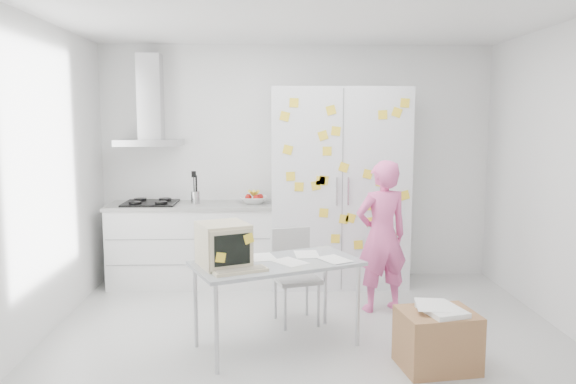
{
  "coord_description": "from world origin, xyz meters",
  "views": [
    {
      "loc": [
        -0.32,
        -4.53,
        1.86
      ],
      "look_at": [
        -0.15,
        0.77,
        1.17
      ],
      "focal_mm": 35.0,
      "sensor_mm": 36.0,
      "label": 1
    }
  ],
  "objects_px": {
    "person": "(382,236)",
    "chair": "(294,270)",
    "cardboard_box": "(437,339)",
    "desk": "(244,254)"
  },
  "relations": [
    {
      "from": "person",
      "to": "chair",
      "type": "relative_size",
      "value": 1.72
    },
    {
      "from": "chair",
      "to": "cardboard_box",
      "type": "bearing_deg",
      "value": -60.87
    },
    {
      "from": "desk",
      "to": "person",
      "type": "bearing_deg",
      "value": 12.35
    },
    {
      "from": "person",
      "to": "desk",
      "type": "xyz_separation_m",
      "value": [
        -1.29,
        -0.93,
        0.06
      ]
    },
    {
      "from": "desk",
      "to": "chair",
      "type": "xyz_separation_m",
      "value": [
        0.43,
        0.67,
        -0.32
      ]
    },
    {
      "from": "cardboard_box",
      "to": "desk",
      "type": "bearing_deg",
      "value": 165.63
    },
    {
      "from": "desk",
      "to": "cardboard_box",
      "type": "height_order",
      "value": "desk"
    },
    {
      "from": "desk",
      "to": "cardboard_box",
      "type": "distance_m",
      "value": 1.61
    },
    {
      "from": "person",
      "to": "desk",
      "type": "relative_size",
      "value": 1.0
    },
    {
      "from": "chair",
      "to": "cardboard_box",
      "type": "distance_m",
      "value": 1.49
    }
  ]
}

